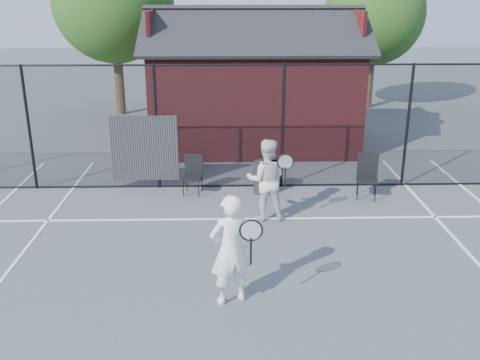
{
  "coord_description": "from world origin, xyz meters",
  "views": [
    {
      "loc": [
        -0.31,
        -7.4,
        4.55
      ],
      "look_at": [
        -0.08,
        2.37,
        1.1
      ],
      "focal_mm": 40.0,
      "sensor_mm": 36.0,
      "label": 1
    }
  ],
  "objects_px": {
    "player_front": "(230,250)",
    "chair_right": "(367,178)",
    "player_back": "(266,180)",
    "chair_left": "(192,176)",
    "waste_bin": "(265,177)",
    "clubhouse": "(254,93)"
  },
  "relations": [
    {
      "from": "player_front",
      "to": "chair_right",
      "type": "distance_m",
      "value": 5.4
    },
    {
      "from": "player_back",
      "to": "chair_left",
      "type": "xyz_separation_m",
      "value": [
        -1.64,
        1.49,
        -0.41
      ]
    },
    {
      "from": "player_back",
      "to": "waste_bin",
      "type": "relative_size",
      "value": 2.28
    },
    {
      "from": "waste_bin",
      "to": "chair_right",
      "type": "bearing_deg",
      "value": -10.55
    },
    {
      "from": "clubhouse",
      "to": "chair_right",
      "type": "xyz_separation_m",
      "value": [
        2.4,
        -4.84,
        -1.11
      ]
    },
    {
      "from": "player_front",
      "to": "player_back",
      "type": "bearing_deg",
      "value": 76.54
    },
    {
      "from": "clubhouse",
      "to": "player_back",
      "type": "bearing_deg",
      "value": -90.13
    },
    {
      "from": "chair_left",
      "to": "chair_right",
      "type": "distance_m",
      "value": 4.07
    },
    {
      "from": "player_front",
      "to": "chair_left",
      "type": "height_order",
      "value": "player_front"
    },
    {
      "from": "chair_left",
      "to": "player_front",
      "type": "bearing_deg",
      "value": -70.32
    },
    {
      "from": "player_front",
      "to": "waste_bin",
      "type": "xyz_separation_m",
      "value": [
        0.85,
        4.78,
        -0.51
      ]
    },
    {
      "from": "clubhouse",
      "to": "player_back",
      "type": "height_order",
      "value": "clubhouse"
    },
    {
      "from": "waste_bin",
      "to": "player_back",
      "type": "bearing_deg",
      "value": -92.83
    },
    {
      "from": "clubhouse",
      "to": "player_front",
      "type": "bearing_deg",
      "value": -94.89
    },
    {
      "from": "clubhouse",
      "to": "chair_right",
      "type": "bearing_deg",
      "value": -63.61
    },
    {
      "from": "clubhouse",
      "to": "chair_right",
      "type": "relative_size",
      "value": 6.51
    },
    {
      "from": "player_front",
      "to": "clubhouse",
      "type": "bearing_deg",
      "value": 85.11
    },
    {
      "from": "clubhouse",
      "to": "waste_bin",
      "type": "relative_size",
      "value": 8.57
    },
    {
      "from": "clubhouse",
      "to": "waste_bin",
      "type": "bearing_deg",
      "value": -89.18
    },
    {
      "from": "clubhouse",
      "to": "waste_bin",
      "type": "distance_m",
      "value": 4.57
    },
    {
      "from": "chair_left",
      "to": "waste_bin",
      "type": "height_order",
      "value": "chair_left"
    },
    {
      "from": "clubhouse",
      "to": "player_back",
      "type": "distance_m",
      "value": 6.0
    }
  ]
}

